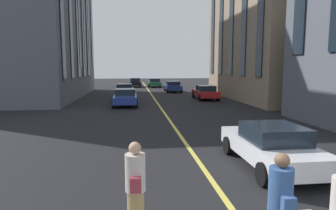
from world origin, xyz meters
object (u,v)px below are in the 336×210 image
Objects in this scene: car_blue_near at (125,97)px; car_green_trailing at (154,83)px; pedestrian_companion at (280,208)px; car_white_parked_b at (271,145)px; car_red_parked_a at (205,92)px; pedestrian_far at (136,188)px; car_silver_far at (124,90)px; car_blue_mid at (173,86)px; car_black_oncoming at (135,82)px.

car_blue_near and car_green_trailing have the same top height.
car_blue_near is at bearing 8.26° from pedestrian_companion.
pedestrian_companion is (-4.34, 1.98, 0.21)m from car_white_parked_b.
car_white_parked_b is 16.31m from car_blue_near.
car_green_trailing is at bearing 11.03° from car_red_parked_a.
pedestrian_far is (-18.79, -0.63, 0.19)m from car_blue_near.
car_white_parked_b is 23.53m from car_silver_far.
pedestrian_companion is at bearing 178.45° from car_green_trailing.
pedestrian_companion reaches higher than car_blue_mid.
car_white_parked_b is 19.58m from car_red_parked_a.
pedestrian_far reaches higher than car_silver_far.
pedestrian_far is at bearing -178.04° from car_silver_far.
car_green_trailing is 18.88m from car_red_parked_a.
car_red_parked_a is (-19.37, -6.61, 0.00)m from car_black_oncoming.
car_black_oncoming is at bearing -2.56° from car_blue_near.
pedestrian_far is at bearing 170.92° from car_blue_mid.
car_blue_near is 8.55m from car_red_parked_a.
car_blue_mid is (-9.43, -1.66, 0.00)m from car_green_trailing.
pedestrian_companion is at bearing -171.74° from car_blue_near.
pedestrian_companion is (-23.72, 4.76, 0.21)m from car_red_parked_a.
car_blue_mid is (12.91, -5.70, 0.00)m from car_blue_near.
car_silver_far is at bearing 1.96° from pedestrian_far.
pedestrian_far is at bearing 127.17° from car_white_parked_b.
car_red_parked_a is at bearing -17.26° from pedestrian_far.
car_blue_mid is at bearing -9.08° from pedestrian_far.
car_white_parked_b is at bearing -167.38° from car_silver_far.
car_green_trailing is 2.43× the size of pedestrian_companion.
pedestrian_far is (1.12, 2.26, -0.02)m from pedestrian_companion.
car_blue_near is at bearing 116.46° from car_red_parked_a.
car_black_oncoming reaches higher than car_blue_near.
car_white_parked_b is 1.00× the size of car_silver_far.
car_green_trailing is (37.91, 0.84, 0.00)m from car_white_parked_b.
car_red_parked_a is (3.81, -7.65, 0.00)m from car_blue_near.
car_green_trailing is 1.00× the size of car_red_parked_a.
car_black_oncoming reaches higher than car_white_parked_b.
car_green_trailing is 15.56m from car_silver_far.
car_red_parked_a is 2.43× the size of pedestrian_companion.
car_white_parked_b is 38.94m from car_black_oncoming.
car_red_parked_a is (19.38, -2.78, 0.00)m from car_white_parked_b.
car_silver_far is at bearing 132.80° from car_blue_mid.
car_silver_far is (-15.79, 1.30, 0.00)m from car_black_oncoming.
pedestrian_companion reaches higher than car_white_parked_b.
car_black_oncoming is 3.11m from car_green_trailing.
pedestrian_far is (-41.13, 3.41, 0.19)m from car_green_trailing.
car_silver_far is 2.43× the size of pedestrian_companion.
car_blue_near and car_red_parked_a have the same top height.
car_blue_mid and car_silver_far have the same top height.
car_blue_mid is 1.00× the size of car_silver_far.
car_green_trailing is (22.34, -4.04, 0.00)m from car_blue_near.
car_blue_mid and car_red_parked_a have the same top height.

